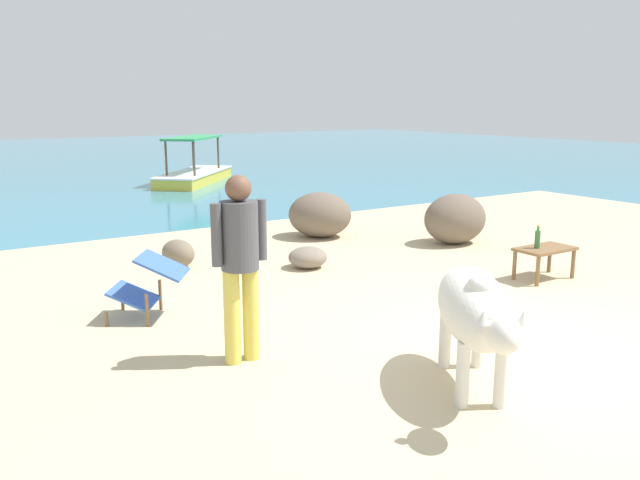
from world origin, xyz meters
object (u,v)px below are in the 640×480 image
(person_standing, at_px, (240,255))
(cow, at_px, (475,310))
(boat_yellow, at_px, (194,173))
(bottle, at_px, (537,239))
(low_bench_table, at_px, (545,253))
(deck_chair_far, at_px, (148,282))

(person_standing, bearing_deg, cow, 39.51)
(cow, height_order, boat_yellow, boat_yellow)
(bottle, relative_size, boat_yellow, 0.08)
(cow, height_order, bottle, cow)
(low_bench_table, relative_size, boat_yellow, 0.22)
(bottle, relative_size, deck_chair_far, 0.32)
(low_bench_table, xyz_separation_m, deck_chair_far, (-4.70, 1.25, 0.04))
(boat_yellow, bearing_deg, low_bench_table, 40.07)
(cow, relative_size, deck_chair_far, 1.74)
(low_bench_table, height_order, bottle, bottle)
(low_bench_table, xyz_separation_m, bottle, (-0.12, 0.03, 0.19))
(cow, height_order, person_standing, person_standing)
(low_bench_table, xyz_separation_m, person_standing, (-4.41, -0.31, 0.60))
(person_standing, distance_m, boat_yellow, 13.29)
(low_bench_table, height_order, boat_yellow, boat_yellow)
(low_bench_table, distance_m, person_standing, 4.46)
(cow, distance_m, boat_yellow, 14.32)
(boat_yellow, bearing_deg, person_standing, 20.72)
(bottle, bearing_deg, boat_yellow, 88.05)
(bottle, bearing_deg, low_bench_table, -16.23)
(cow, height_order, low_bench_table, cow)
(bottle, distance_m, boat_yellow, 12.08)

